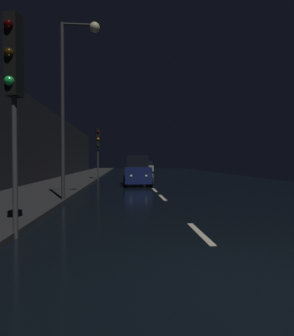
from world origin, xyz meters
name	(u,v)px	position (x,y,z in m)	size (l,w,h in m)	color
ground	(143,179)	(0.00, 24.50, -0.01)	(25.75, 84.00, 0.02)	black
sidewalk_left	(76,179)	(-6.67, 24.50, 0.07)	(4.40, 84.00, 0.15)	#28282B
building_facade_left	(38,143)	(-9.27, 21.00, 3.34)	(0.80, 63.00, 6.68)	black
lane_centerline	(156,191)	(0.00, 13.06, 0.01)	(0.16, 24.64, 0.01)	beige
traffic_light_far_left	(98,143)	(-4.37, 22.92, 3.52)	(0.37, 0.48, 4.84)	#38383A
traffic_light_near_left	(13,75)	(-4.48, 2.88, 3.83)	(0.37, 0.48, 5.24)	#38383A
streetlamp_overhead	(73,85)	(-4.14, 8.64, 5.15)	(1.70, 0.44, 7.88)	#2D2D30
car_approaching_headlights	(137,172)	(-0.92, 17.60, 1.03)	(2.07, 4.49, 2.26)	#141E51
car_distant_taillights	(148,167)	(1.92, 41.88, 0.85)	(1.70, 3.68, 1.85)	#A5A8AD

